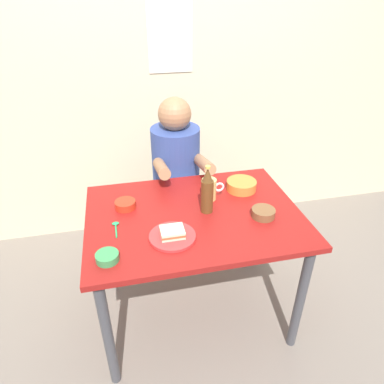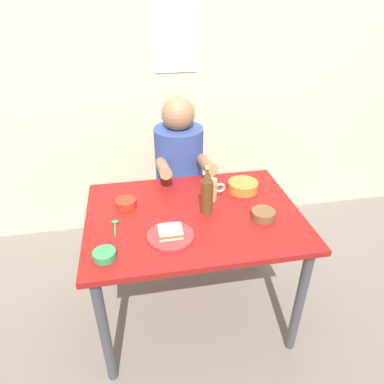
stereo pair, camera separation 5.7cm
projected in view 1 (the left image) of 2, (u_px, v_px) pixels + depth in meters
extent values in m
plane|color=slate|center=(194.00, 310.00, 2.16)|extent=(6.00, 6.00, 0.00)
cube|color=beige|center=(160.00, 62.00, 2.36)|extent=(4.40, 0.08, 2.60)
cube|color=silver|center=(170.00, 36.00, 2.25)|extent=(0.30, 0.01, 0.47)
cube|color=maroon|center=(194.00, 216.00, 1.78)|extent=(1.10, 0.80, 0.03)
cylinder|color=#3F3F44|center=(108.00, 335.00, 1.60)|extent=(0.05, 0.05, 0.71)
cylinder|color=#3F3F44|center=(300.00, 299.00, 1.78)|extent=(0.05, 0.05, 0.71)
cylinder|color=#3F3F44|center=(106.00, 243.00, 2.17)|extent=(0.05, 0.05, 0.71)
cylinder|color=#3F3F44|center=(253.00, 223.00, 2.35)|extent=(0.05, 0.05, 0.71)
cylinder|color=#4C4C51|center=(178.00, 225.00, 2.58)|extent=(0.08, 0.08, 0.41)
cylinder|color=brown|center=(177.00, 200.00, 2.46)|extent=(0.34, 0.34, 0.04)
cylinder|color=#33478C|center=(176.00, 165.00, 2.32)|extent=(0.32, 0.32, 0.52)
sphere|color=#A0704C|center=(175.00, 114.00, 2.14)|extent=(0.21, 0.21, 0.21)
cylinder|color=#A0704C|center=(161.00, 168.00, 2.03)|extent=(0.07, 0.31, 0.14)
cylinder|color=#A0704C|center=(204.00, 164.00, 2.08)|extent=(0.07, 0.31, 0.14)
cylinder|color=red|center=(172.00, 236.00, 1.60)|extent=(0.22, 0.22, 0.01)
cube|color=beige|center=(172.00, 234.00, 1.59)|extent=(0.11, 0.09, 0.01)
cube|color=#9E592D|center=(172.00, 232.00, 1.59)|extent=(0.11, 0.09, 0.01)
cube|color=beige|center=(172.00, 230.00, 1.58)|extent=(0.11, 0.09, 0.01)
cylinder|color=#D1BC66|center=(209.00, 189.00, 1.87)|extent=(0.08, 0.08, 0.12)
torus|color=silver|center=(219.00, 187.00, 1.87)|extent=(0.06, 0.01, 0.06)
cylinder|color=#593819|center=(207.00, 196.00, 1.75)|extent=(0.06, 0.06, 0.18)
cone|color=#593819|center=(208.00, 175.00, 1.68)|extent=(0.05, 0.05, 0.07)
cylinder|color=#BFB74C|center=(208.00, 167.00, 1.66)|extent=(0.03, 0.03, 0.01)
cylinder|color=red|center=(125.00, 204.00, 1.81)|extent=(0.11, 0.11, 0.04)
cylinder|color=#A33521|center=(125.00, 203.00, 1.81)|extent=(0.09, 0.09, 0.02)
cylinder|color=brown|center=(263.00, 213.00, 1.74)|extent=(0.12, 0.12, 0.04)
cylinder|color=brown|center=(263.00, 211.00, 1.74)|extent=(0.10, 0.10, 0.02)
cylinder|color=orange|center=(241.00, 185.00, 1.97)|extent=(0.17, 0.17, 0.05)
cylinder|color=#B25B2D|center=(242.00, 183.00, 1.96)|extent=(0.14, 0.14, 0.02)
cylinder|color=#388C4C|center=(107.00, 257.00, 1.46)|extent=(0.10, 0.10, 0.03)
cylinder|color=#5B643A|center=(107.00, 256.00, 1.46)|extent=(0.08, 0.08, 0.02)
cylinder|color=#26A559|center=(116.00, 230.00, 1.64)|extent=(0.01, 0.11, 0.01)
ellipsoid|color=#26A559|center=(115.00, 223.00, 1.69)|extent=(0.04, 0.02, 0.01)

